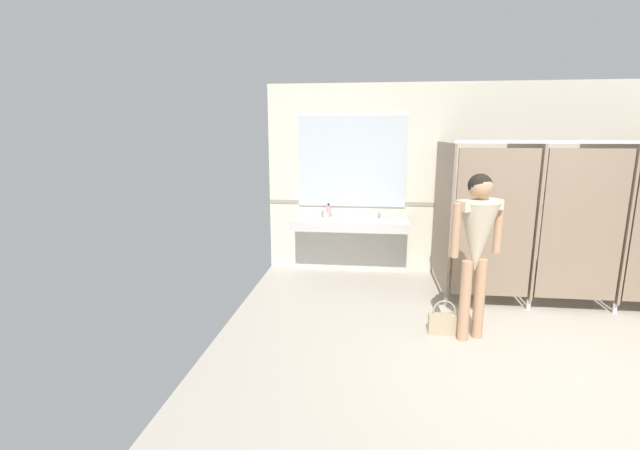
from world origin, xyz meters
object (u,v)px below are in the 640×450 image
at_px(soap_dispenser, 328,211).
at_px(paper_cup, 326,217).
at_px(person_standing, 477,236).
at_px(handbag, 444,323).

relative_size(soap_dispenser, paper_cup, 2.41).
xyz_separation_m(person_standing, soap_dispenser, (-1.70, 2.10, -0.15)).
bearing_deg(soap_dispenser, handbag, -54.73).
height_order(handbag, soap_dispenser, soap_dispenser).
bearing_deg(paper_cup, soap_dispenser, 86.87).
xyz_separation_m(soap_dispenser, paper_cup, (-0.01, -0.23, -0.05)).
xyz_separation_m(person_standing, paper_cup, (-1.71, 1.87, -0.19)).
bearing_deg(paper_cup, handbag, -51.18).
relative_size(person_standing, soap_dispenser, 8.32).
distance_m(person_standing, handbag, 1.00).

